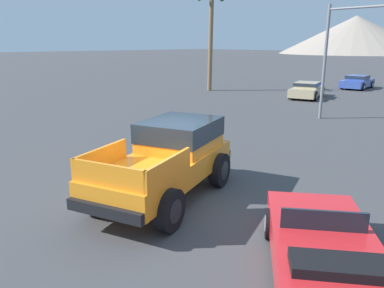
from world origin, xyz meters
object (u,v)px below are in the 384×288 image
Objects in this scene: red_convertible_car at (327,258)px; parked_car_tan at (307,90)px; traffic_light_main at (358,40)px; parked_car_blue at (357,82)px; palm_tree_short at (211,11)px; orange_pickup_truck at (170,155)px.

red_convertible_car is 0.98× the size of parked_car_tan.
traffic_light_main is at bearing -64.69° from parked_car_tan.
red_convertible_car is 0.78× the size of traffic_light_main.
traffic_light_main reaches higher than parked_car_blue.
orange_pickup_truck is at bearing -48.57° from palm_tree_short.
orange_pickup_truck is 1.25× the size of parked_car_blue.
red_convertible_car is 0.53× the size of palm_tree_short.
parked_car_tan is at bearing -97.03° from parked_car_blue.
red_convertible_car is 1.07× the size of parked_car_blue.
palm_tree_short reaches higher than parked_car_tan.
orange_pickup_truck is 20.19m from parked_car_tan.
red_convertible_car is at bearing -27.83° from orange_pickup_truck.
parked_car_tan is (-11.72, 19.49, 0.15)m from red_convertible_car.
palm_tree_short reaches higher than parked_car_blue.
red_convertible_car is at bearing -41.58° from palm_tree_short.
traffic_light_main is 14.76m from palm_tree_short.
parked_car_blue is at bearing 83.17° from orange_pickup_truck.
palm_tree_short is (-13.94, 4.30, 2.27)m from traffic_light_main.
orange_pickup_truck is 1.17× the size of red_convertible_car.
orange_pickup_truck is 28.08m from parked_car_blue.
red_convertible_car is 14.63m from traffic_light_main.
parked_car_tan is at bearing 89.16° from orange_pickup_truck.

